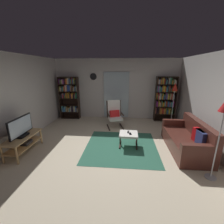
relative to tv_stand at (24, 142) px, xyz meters
name	(u,v)px	position (x,y,z in m)	size (l,w,h in m)	color
ground_plane	(110,149)	(2.29, 0.32, -0.31)	(7.02, 7.02, 0.00)	beige
wall_back	(117,89)	(2.29, 3.22, 0.99)	(5.60, 0.06, 2.60)	silver
wall_left	(11,102)	(-0.41, 0.32, 0.99)	(0.06, 6.00, 2.60)	silver
wall_right	(222,106)	(4.99, 0.32, 0.99)	(0.06, 6.00, 2.60)	silver
glass_door_panel	(116,95)	(2.28, 3.15, 0.74)	(1.10, 0.01, 2.00)	silver
area_rug	(121,146)	(2.59, 0.52, -0.30)	(2.02, 2.00, 0.01)	#2E654E
tv_stand	(24,142)	(0.00, 0.00, 0.00)	(0.47, 1.14, 0.46)	tan
television	(21,128)	(0.00, -0.01, 0.40)	(0.20, 0.86, 0.53)	black
bookshelf_near_tv	(69,95)	(0.22, 2.96, 0.73)	(0.84, 0.30, 1.84)	black
bookshelf_near_sofa	(165,98)	(4.35, 2.97, 0.70)	(0.84, 0.30, 1.87)	black
leather_sofa	(188,140)	(4.40, 0.47, 0.00)	(0.82, 1.79, 0.84)	#50271F
lounge_armchair	(115,113)	(2.29, 2.08, 0.23)	(0.71, 0.78, 1.02)	black
ottoman	(129,135)	(2.80, 0.60, 0.01)	(0.53, 0.49, 0.39)	white
tv_remote	(128,132)	(2.78, 0.67, 0.09)	(0.04, 0.14, 0.02)	black
cell_phone	(130,134)	(2.84, 0.56, 0.09)	(0.07, 0.14, 0.01)	black
floor_lamp_by_sofa	(224,113)	(4.47, -0.62, 1.10)	(0.22, 0.22, 1.68)	#A5A5AD
floor_lamp_by_shelf	(175,90)	(4.55, 2.50, 1.08)	(0.23, 0.23, 1.66)	#A5A5AD
wall_clock	(93,77)	(1.28, 3.14, 1.54)	(0.29, 0.03, 0.29)	silver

